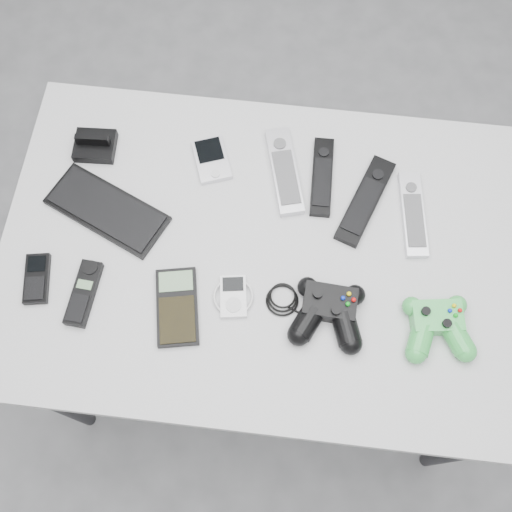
# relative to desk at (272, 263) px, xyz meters

# --- Properties ---
(floor) EXTENTS (3.50, 3.50, 0.00)m
(floor) POSITION_rel_desk_xyz_m (0.05, 0.08, -0.71)
(floor) COLOR slate
(floor) RESTS_ON ground
(desk) EXTENTS (1.16, 0.75, 0.78)m
(desk) POSITION_rel_desk_xyz_m (0.00, 0.00, 0.00)
(desk) COLOR #A9A9AB
(desk) RESTS_ON floor
(pda_keyboard) EXTENTS (0.29, 0.21, 0.02)m
(pda_keyboard) POSITION_rel_desk_xyz_m (-0.37, 0.05, 0.08)
(pda_keyboard) COLOR black
(pda_keyboard) RESTS_ON desk
(dock_bracket) EXTENTS (0.09, 0.08, 0.05)m
(dock_bracket) POSITION_rel_desk_xyz_m (-0.43, 0.21, 0.09)
(dock_bracket) COLOR black
(dock_bracket) RESTS_ON desk
(pda) EXTENTS (0.11, 0.13, 0.02)m
(pda) POSITION_rel_desk_xyz_m (-0.16, 0.20, 0.08)
(pda) COLOR silver
(pda) RESTS_ON desk
(remote_silver_a) EXTENTS (0.11, 0.22, 0.02)m
(remote_silver_a) POSITION_rel_desk_xyz_m (0.01, 0.19, 0.08)
(remote_silver_a) COLOR silver
(remote_silver_a) RESTS_ON desk
(remote_black_a) EXTENTS (0.05, 0.19, 0.02)m
(remote_black_a) POSITION_rel_desk_xyz_m (0.09, 0.19, 0.08)
(remote_black_a) COLOR black
(remote_black_a) RESTS_ON desk
(remote_black_b) EXTENTS (0.13, 0.23, 0.02)m
(remote_black_b) POSITION_rel_desk_xyz_m (0.19, 0.14, 0.08)
(remote_black_b) COLOR black
(remote_black_b) RESTS_ON desk
(remote_silver_b) EXTENTS (0.07, 0.20, 0.02)m
(remote_silver_b) POSITION_rel_desk_xyz_m (0.29, 0.12, 0.08)
(remote_silver_b) COLOR silver
(remote_silver_b) RESTS_ON desk
(mobile_phone) EXTENTS (0.07, 0.11, 0.02)m
(mobile_phone) POSITION_rel_desk_xyz_m (-0.48, -0.12, 0.08)
(mobile_phone) COLOR black
(mobile_phone) RESTS_ON desk
(cordless_handset) EXTENTS (0.05, 0.14, 0.02)m
(cordless_handset) POSITION_rel_desk_xyz_m (-0.38, -0.14, 0.08)
(cordless_handset) COLOR black
(cordless_handset) RESTS_ON desk
(calculator) EXTENTS (0.11, 0.18, 0.02)m
(calculator) POSITION_rel_desk_xyz_m (-0.18, -0.15, 0.08)
(calculator) COLOR black
(calculator) RESTS_ON desk
(mp3_player) EXTENTS (0.10, 0.10, 0.02)m
(mp3_player) POSITION_rel_desk_xyz_m (-0.07, -0.11, 0.08)
(mp3_player) COLOR silver
(mp3_player) RESTS_ON desk
(controller_black) EXTENTS (0.26, 0.17, 0.05)m
(controller_black) POSITION_rel_desk_xyz_m (0.12, -0.12, 0.09)
(controller_black) COLOR black
(controller_black) RESTS_ON desk
(controller_green) EXTENTS (0.16, 0.17, 0.05)m
(controller_green) POSITION_rel_desk_xyz_m (0.34, -0.13, 0.09)
(controller_green) COLOR #268C41
(controller_green) RESTS_ON desk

